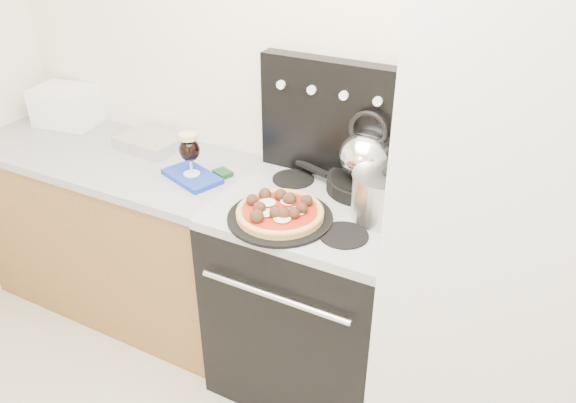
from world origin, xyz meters
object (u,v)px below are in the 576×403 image
Objects in this scene: pizza_pan at (280,218)px; base_cabinet at (124,234)px; fridge at (501,250)px; tea_kettle at (366,151)px; pizza at (280,211)px; beer_glass at (190,154)px; stock_pot at (383,197)px; stove_body at (314,300)px; toaster_oven at (67,106)px; oven_mitt at (192,177)px; skillet at (364,184)px.

base_cabinet is at bearing 169.99° from pizza_pan.
fridge is 0.64m from tea_kettle.
pizza is 1.37× the size of tea_kettle.
base_cabinet is at bearing 178.41° from fridge.
fridge reaches higher than base_cabinet.
beer_glass is 0.85m from stock_pot.
pizza_pan is at bearing -170.42° from fridge.
stock_pot is (0.85, 0.06, -0.01)m from beer_glass.
pizza is at bearing -116.58° from stove_body.
stock_pot is at bearing 0.60° from base_cabinet.
fridge is 7.86× the size of tea_kettle.
base_cabinet is at bearing -30.75° from toaster_oven.
beer_glass is 0.48× the size of pizza_pan.
oven_mitt is 1.37× the size of beer_glass.
stock_pot is (1.80, -0.16, 0.01)m from toaster_oven.
pizza is 0.39m from stock_pot.
pizza_pan is 0.03m from pizza.
skillet is at bearing 0.00° from tea_kettle.
toaster_oven reaches higher than base_cabinet.
tea_kettle is (1.22, 0.18, 0.67)m from base_cabinet.
fridge is at bearing -14.92° from toaster_oven.
stock_pot is (0.26, 0.04, 0.57)m from stove_body.
pizza reaches higher than stove_body.
skillet is (1.22, 0.18, 0.52)m from base_cabinet.
fridge is 9.84× the size of beer_glass.
fridge is at bearing 9.58° from pizza.
tea_kettle is (0.71, 0.22, 0.08)m from beer_glass.
pizza is 0.43m from tea_kettle.
stock_pot is (0.33, 0.20, 0.08)m from pizza_pan.
toaster_oven is (-2.25, 0.22, 0.05)m from fridge.
tea_kettle is 0.23m from stock_pot.
fridge is 6.15× the size of skillet.
skillet is at bearing 61.50° from pizza.
tea_kettle is 1.02× the size of stock_pot.
toaster_oven is at bearing 172.64° from stove_body.
tea_kettle is at bearing 17.37° from oven_mitt.
stock_pot reaches higher than base_cabinet.
toaster_oven is 1.00× the size of skillet.
pizza_pan is 1.21× the size of pizza.
base_cabinet is 6.00× the size of tea_kettle.
stock_pot is at bearing 3.76° from oven_mitt.
pizza reaches higher than pizza_pan.
tea_kettle is (0.20, 0.36, 0.14)m from pizza.
beer_glass reaches higher than pizza.
toaster_oven is 1.31× the size of stock_pot.
beer_glass is at bearing 164.71° from pizza_pan.
toaster_oven is 1.17× the size of oven_mitt.
beer_glass is at bearing 179.61° from fridge.
pizza_pan is 0.39m from stock_pot.
skillet is at bearing 129.56° from stock_pot.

